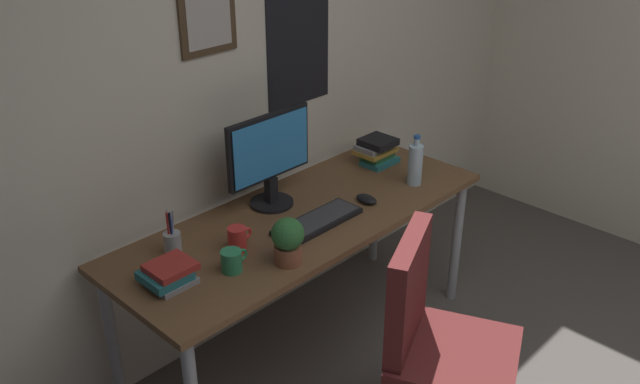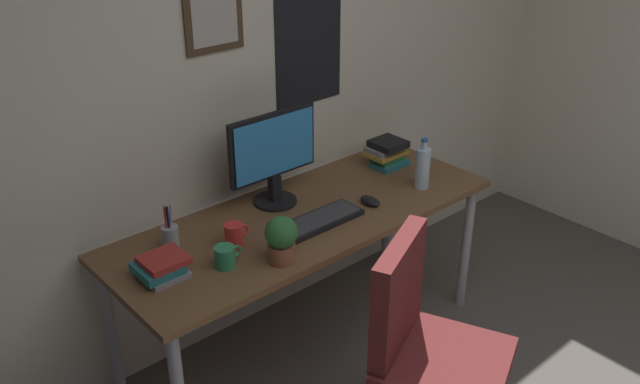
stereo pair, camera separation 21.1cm
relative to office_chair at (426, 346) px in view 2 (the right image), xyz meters
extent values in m
cube|color=beige|center=(0.10, 1.20, 0.77)|extent=(4.40, 0.08, 2.60)
cube|color=#4C3823|center=(-0.10, 1.16, 1.08)|extent=(0.28, 0.02, 0.34)
cube|color=beige|center=(-0.10, 1.15, 1.08)|extent=(0.22, 0.00, 0.28)
cube|color=black|center=(0.42, 1.16, 0.84)|extent=(0.40, 0.01, 0.56)
cube|color=brown|center=(0.07, 0.78, 0.20)|extent=(1.82, 0.68, 0.03)
cylinder|color=#9EA0A5|center=(0.92, 0.50, -0.17)|extent=(0.05, 0.05, 0.71)
cylinder|color=#9EA0A5|center=(-0.78, 1.06, -0.17)|extent=(0.05, 0.05, 0.71)
cylinder|color=#9EA0A5|center=(0.92, 1.06, -0.17)|extent=(0.05, 0.05, 0.71)
cube|color=#591E1E|center=(0.03, -0.07, -0.07)|extent=(0.61, 0.61, 0.08)
cube|color=#591E1E|center=(-0.05, 0.11, 0.20)|extent=(0.41, 0.24, 0.45)
cylinder|color=black|center=(0.04, 0.96, 0.22)|extent=(0.20, 0.20, 0.01)
cube|color=black|center=(0.04, 0.96, 0.29)|extent=(0.05, 0.04, 0.12)
cube|color=black|center=(0.04, 0.97, 0.50)|extent=(0.46, 0.02, 0.30)
cube|color=#338CD8|center=(0.04, 0.95, 0.50)|extent=(0.43, 0.00, 0.27)
cube|color=black|center=(0.06, 0.68, 0.23)|extent=(0.43, 0.15, 0.02)
cube|color=#38383A|center=(0.06, 0.68, 0.24)|extent=(0.41, 0.13, 0.00)
ellipsoid|color=black|center=(0.36, 0.66, 0.23)|extent=(0.06, 0.11, 0.04)
cylinder|color=silver|center=(0.67, 0.62, 0.31)|extent=(0.07, 0.07, 0.20)
cylinder|color=silver|center=(0.67, 0.62, 0.43)|extent=(0.03, 0.03, 0.04)
cylinder|color=#2659B2|center=(0.67, 0.62, 0.46)|extent=(0.03, 0.03, 0.01)
cylinder|color=red|center=(-0.32, 0.77, 0.26)|extent=(0.08, 0.08, 0.10)
torus|color=red|center=(-0.27, 0.77, 0.27)|extent=(0.05, 0.01, 0.05)
cylinder|color=#2D8C59|center=(-0.44, 0.67, 0.26)|extent=(0.08, 0.08, 0.09)
torus|color=#2D8C59|center=(-0.38, 0.67, 0.26)|extent=(0.05, 0.01, 0.05)
cylinder|color=brown|center=(-0.24, 0.55, 0.25)|extent=(0.11, 0.11, 0.07)
sphere|color=#2D6B33|center=(-0.24, 0.55, 0.34)|extent=(0.13, 0.13, 0.13)
ellipsoid|color=#287A38|center=(-0.27, 0.58, 0.35)|extent=(0.07, 0.08, 0.02)
ellipsoid|color=#287A38|center=(-0.21, 0.58, 0.36)|extent=(0.07, 0.08, 0.02)
ellipsoid|color=#287A38|center=(-0.27, 0.52, 0.36)|extent=(0.08, 0.07, 0.02)
cylinder|color=#9EA0A5|center=(-0.52, 0.93, 0.26)|extent=(0.07, 0.07, 0.09)
cylinder|color=#263FBF|center=(-0.52, 0.93, 0.34)|extent=(0.01, 0.01, 0.13)
cylinder|color=red|center=(-0.53, 0.94, 0.34)|extent=(0.01, 0.01, 0.13)
cylinder|color=black|center=(-0.52, 0.93, 0.34)|extent=(0.01, 0.01, 0.13)
cylinder|color=#9EA0A5|center=(-0.51, 0.93, 0.34)|extent=(0.01, 0.03, 0.14)
cylinder|color=#9EA0A5|center=(-0.53, 0.93, 0.34)|extent=(0.01, 0.02, 0.14)
cube|color=#26727A|center=(0.73, 0.89, 0.23)|extent=(0.18, 0.13, 0.03)
cube|color=#33723F|center=(0.73, 0.91, 0.26)|extent=(0.15, 0.11, 0.03)
cube|color=gold|center=(0.72, 0.91, 0.29)|extent=(0.20, 0.15, 0.02)
cube|color=gray|center=(0.72, 0.92, 0.31)|extent=(0.19, 0.13, 0.03)
cube|color=black|center=(0.72, 0.90, 0.34)|extent=(0.16, 0.16, 0.03)
cube|color=gray|center=(-0.65, 0.77, 0.23)|extent=(0.16, 0.16, 0.02)
cube|color=#26727A|center=(-0.67, 0.77, 0.25)|extent=(0.16, 0.16, 0.03)
cube|color=#B22D28|center=(-0.64, 0.77, 0.28)|extent=(0.17, 0.15, 0.03)
camera|label=1|loc=(-1.78, -1.10, 1.67)|focal=37.93mm
camera|label=2|loc=(-1.62, -1.24, 1.67)|focal=37.93mm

